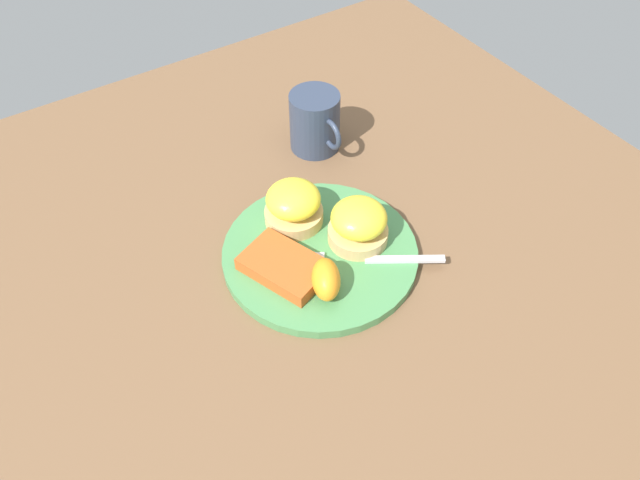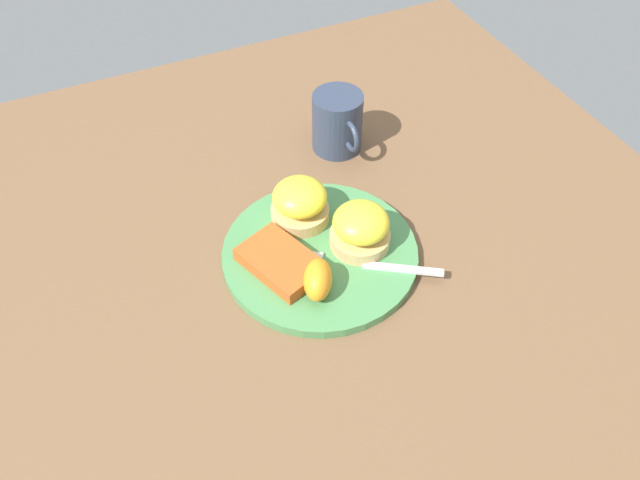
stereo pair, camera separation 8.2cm
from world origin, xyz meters
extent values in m
plane|color=brown|center=(0.00, 0.00, 0.00)|extent=(1.10, 1.10, 0.00)
cylinder|color=#47844C|center=(0.00, 0.00, 0.01)|extent=(0.26, 0.26, 0.01)
cylinder|color=tan|center=(0.01, 0.05, 0.02)|extent=(0.08, 0.08, 0.02)
ellipsoid|color=yellow|center=(0.01, 0.05, 0.06)|extent=(0.07, 0.07, 0.04)
cylinder|color=tan|center=(-0.07, 0.00, 0.02)|extent=(0.08, 0.08, 0.02)
ellipsoid|color=yellow|center=(-0.07, 0.00, 0.06)|extent=(0.07, 0.07, 0.04)
cube|color=#AF4E1E|center=(0.01, -0.06, 0.02)|extent=(0.13, 0.10, 0.02)
ellipsoid|color=orange|center=(0.06, -0.03, 0.04)|extent=(0.07, 0.06, 0.04)
cube|color=silver|center=(0.08, 0.08, 0.02)|extent=(0.06, 0.09, 0.00)
cube|color=silver|center=(0.01, -0.02, 0.02)|extent=(0.04, 0.05, 0.00)
cylinder|color=#2D384C|center=(-0.20, 0.12, 0.05)|extent=(0.08, 0.08, 0.10)
torus|color=#2D384C|center=(-0.16, 0.12, 0.05)|extent=(0.05, 0.01, 0.05)
camera|label=1|loc=(0.46, -0.30, 0.64)|focal=35.00mm
camera|label=2|loc=(0.50, -0.23, 0.64)|focal=35.00mm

